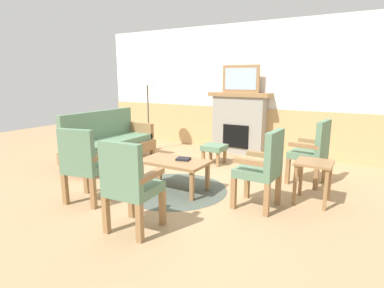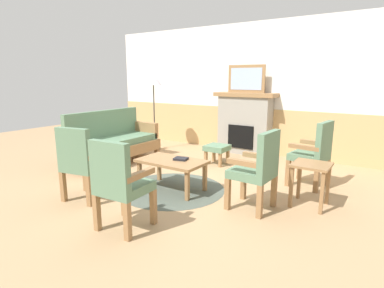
{
  "view_description": "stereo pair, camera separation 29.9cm",
  "coord_description": "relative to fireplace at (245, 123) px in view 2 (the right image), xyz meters",
  "views": [
    {
      "loc": [
        2.43,
        -3.82,
        1.58
      ],
      "look_at": [
        0.0,
        0.35,
        0.55
      ],
      "focal_mm": 29.01,
      "sensor_mm": 36.0,
      "label": 1
    },
    {
      "loc": [
        2.68,
        -3.66,
        1.58
      ],
      "look_at": [
        0.0,
        0.35,
        0.55
      ],
      "focal_mm": 29.01,
      "sensor_mm": 36.0,
      "label": 2
    }
  ],
  "objects": [
    {
      "name": "floor_lamp_by_couch",
      "position": [
        -1.82,
        -0.79,
        0.8
      ],
      "size": [
        0.36,
        0.36,
        1.68
      ],
      "color": "#332D28",
      "rests_on": "ground_plane"
    },
    {
      "name": "couch",
      "position": [
        -1.71,
        -2.1,
        -0.26
      ],
      "size": [
        0.7,
        1.8,
        0.98
      ],
      "color": "olive",
      "rests_on": "ground_plane"
    },
    {
      "name": "framed_picture",
      "position": [
        0.0,
        0.0,
        0.91
      ],
      "size": [
        0.8,
        0.04,
        0.56
      ],
      "color": "olive",
      "rests_on": "fireplace"
    },
    {
      "name": "coffee_table",
      "position": [
        0.08,
        -2.63,
        -0.27
      ],
      "size": [
        0.96,
        0.56,
        0.44
      ],
      "color": "olive",
      "rests_on": "ground_plane"
    },
    {
      "name": "armchair_front_center",
      "position": [
        0.37,
        -3.89,
        -0.11
      ],
      "size": [
        0.51,
        0.51,
        0.98
      ],
      "color": "olive",
      "rests_on": "ground_plane"
    },
    {
      "name": "ground_plane",
      "position": [
        0.0,
        -2.35,
        -0.65
      ],
      "size": [
        14.0,
        14.0,
        0.0
      ],
      "primitive_type": "plane",
      "color": "tan"
    },
    {
      "name": "footstool",
      "position": [
        -0.05,
        -1.08,
        -0.37
      ],
      "size": [
        0.4,
        0.4,
        0.36
      ],
      "color": "olive",
      "rests_on": "ground_plane"
    },
    {
      "name": "wall_back",
      "position": [
        0.0,
        0.25,
        0.66
      ],
      "size": [
        7.2,
        0.14,
        2.7
      ],
      "color": "white",
      "rests_on": "ground_plane"
    },
    {
      "name": "armchair_near_fireplace",
      "position": [
        1.35,
        -2.61,
        -0.11
      ],
      "size": [
        0.5,
        0.5,
        0.98
      ],
      "color": "olive",
      "rests_on": "ground_plane"
    },
    {
      "name": "round_rug",
      "position": [
        0.08,
        -2.63,
        -0.65
      ],
      "size": [
        1.52,
        1.52,
        0.01
      ],
      "primitive_type": "cylinder",
      "color": "#4C564C",
      "rests_on": "ground_plane"
    },
    {
      "name": "armchair_front_left",
      "position": [
        -0.65,
        -3.59,
        -0.11
      ],
      "size": [
        0.57,
        0.57,
        0.98
      ],
      "color": "olive",
      "rests_on": "ground_plane"
    },
    {
      "name": "fireplace",
      "position": [
        0.0,
        0.0,
        0.0
      ],
      "size": [
        1.3,
        0.44,
        1.28
      ],
      "color": "gray",
      "rests_on": "ground_plane"
    },
    {
      "name": "side_table",
      "position": [
        1.86,
        -2.13,
        -0.22
      ],
      "size": [
        0.44,
        0.44,
        0.55
      ],
      "color": "olive",
      "rests_on": "ground_plane"
    },
    {
      "name": "book_on_table",
      "position": [
        0.18,
        -2.55,
        -0.2
      ],
      "size": [
        0.22,
        0.2,
        0.03
      ],
      "primitive_type": "cube",
      "rotation": [
        0.0,
        0.0,
        0.24
      ],
      "color": "black",
      "rests_on": "coffee_table"
    },
    {
      "name": "armchair_by_window_left",
      "position": [
        1.72,
        -1.38,
        -0.11
      ],
      "size": [
        0.54,
        0.54,
        0.98
      ],
      "color": "olive",
      "rests_on": "ground_plane"
    }
  ]
}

